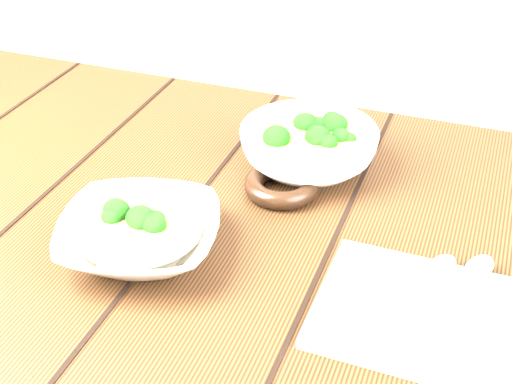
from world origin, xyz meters
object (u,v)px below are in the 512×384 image
object	(u,v)px
soup_bowl_front	(140,235)
trivet	(282,185)
table	(197,293)
napkin	(421,314)
soup_bowl_back	(308,147)

from	to	relation	value
soup_bowl_front	trivet	xyz separation A→B (m)	(0.12, 0.18, -0.01)
table	napkin	xyz separation A→B (m)	(0.30, -0.07, 0.13)
soup_bowl_front	soup_bowl_back	world-z (taller)	soup_bowl_back
napkin	soup_bowl_front	bearing A→B (deg)	-178.88
table	soup_bowl_back	world-z (taller)	soup_bowl_back
trivet	napkin	bearing A→B (deg)	-39.66
soup_bowl_front	napkin	distance (m)	0.34
table	napkin	world-z (taller)	napkin
soup_bowl_front	napkin	size ratio (longest dim) A/B	1.07
table	soup_bowl_back	bearing A→B (deg)	62.12
soup_bowl_front	table	bearing A→B (deg)	64.79
trivet	table	bearing A→B (deg)	-127.96
soup_bowl_front	soup_bowl_back	xyz separation A→B (m)	(0.13, 0.26, 0.01)
table	trivet	size ratio (longest dim) A/B	11.54
trivet	napkin	world-z (taller)	trivet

